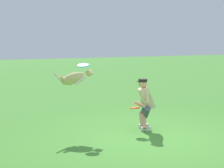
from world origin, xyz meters
name	(u,v)px	position (x,y,z in m)	size (l,w,h in m)	color
ground_plane	(148,137)	(0.00, 0.00, 0.00)	(60.00, 60.00, 0.00)	#41822F
person	(145,102)	(-0.26, -0.66, 0.70)	(0.66, 0.66, 1.29)	silver
dog	(75,78)	(1.44, -1.09, 1.34)	(1.00, 0.39, 0.46)	tan
frisbee_flying	(83,65)	(1.25, -1.04, 1.65)	(0.28, 0.28, 0.02)	#1E89DF
frisbee_held	(135,108)	(0.10, -0.51, 0.61)	(0.25, 0.25, 0.02)	#ED4C0F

